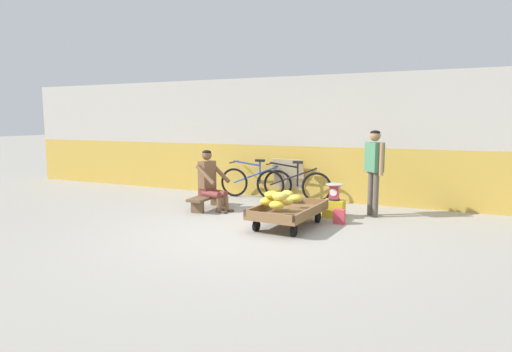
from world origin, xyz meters
The scene contains 13 objects.
ground_plane centered at (0.00, 0.00, 0.00)m, with size 80.00×80.00×0.00m, color #A39E93.
back_wall centered at (0.00, 3.32, 1.32)m, with size 16.00×0.30×2.63m.
banana_cart centered at (0.45, 0.77, 0.24)m, with size 0.93×1.49×0.36m.
banana_pile centered at (0.32, 0.70, 0.46)m, with size 0.58×1.23×0.26m.
low_bench centered at (-1.46, 1.42, 0.20)m, with size 0.35×1.11×0.27m.
vendor_seated centered at (-1.38, 1.39, 0.57)m, with size 0.73×0.58×1.14m.
plastic_crate centered at (0.93, 1.77, 0.15)m, with size 0.36×0.28×0.30m.
weighing_scale centered at (0.93, 1.76, 0.45)m, with size 0.30×0.30×0.29m.
bicycle_near_left centered at (-1.13, 2.90, 0.35)m, with size 1.66×0.48×0.86m.
bicycle_far_left centered at (-0.26, 2.89, 0.35)m, with size 1.66×0.48×0.86m.
sign_board centered at (-0.44, 3.13, 0.44)m, with size 0.70×0.24×0.88m.
customer_adult centered at (1.54, 2.13, 0.95)m, with size 0.37×0.37×1.53m.
shopping_bag centered at (1.14, 1.31, 0.12)m, with size 0.18×0.12×0.24m, color #D13D4C.
Camera 1 is at (2.84, -5.61, 1.71)m, focal length 30.29 mm.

